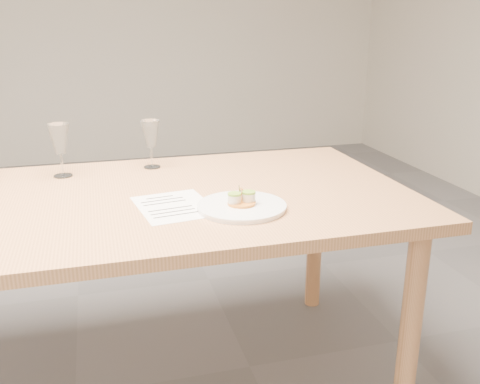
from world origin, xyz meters
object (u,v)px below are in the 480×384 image
object	(u,v)px
wine_glass_4	(150,135)
recipe_sheet	(174,206)
dining_table	(55,223)
dinner_plate	(242,206)
wine_glass_3	(59,140)

from	to	relation	value
wine_glass_4	recipe_sheet	bearing A→B (deg)	-88.31
dining_table	recipe_sheet	bearing A→B (deg)	-19.16
recipe_sheet	wine_glass_4	world-z (taller)	wine_glass_4
recipe_sheet	wine_glass_4	size ratio (longest dim) A/B	1.65
wine_glass_4	dinner_plate	bearing A→B (deg)	-69.35
wine_glass_3	dinner_plate	bearing A→B (deg)	-43.89
dining_table	wine_glass_3	xyz separation A→B (m)	(0.02, 0.32, 0.21)
dinner_plate	wine_glass_4	bearing A→B (deg)	110.65
dining_table	wine_glass_3	world-z (taller)	wine_glass_3
dining_table	dinner_plate	distance (m)	0.62
dinner_plate	recipe_sheet	size ratio (longest dim) A/B	0.89
dinner_plate	recipe_sheet	distance (m)	0.22
dinner_plate	recipe_sheet	xyz separation A→B (m)	(-0.20, 0.08, -0.01)
dinner_plate	wine_glass_3	world-z (taller)	wine_glass_3
wine_glass_3	dining_table	bearing A→B (deg)	-93.48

